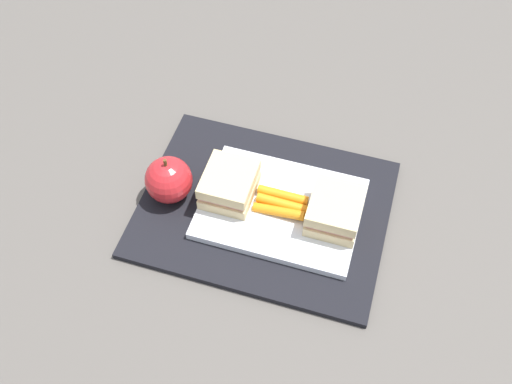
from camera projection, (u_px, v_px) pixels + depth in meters
The scene contains 7 objects.
ground_plane at pixel (264, 210), 0.87m from camera, with size 2.40×2.40×0.00m, color #56514C.
lunchbag_mat at pixel (264, 209), 0.87m from camera, with size 0.36×0.28×0.01m, color black.
food_tray at pixel (281, 208), 0.86m from camera, with size 0.23×0.17×0.01m, color white.
sandwich_half_left at pixel (335, 211), 0.82m from camera, with size 0.07×0.08×0.04m.
sandwich_half_right at pixel (229, 185), 0.85m from camera, with size 0.07×0.08×0.04m.
carrot_sticks_bundle at pixel (281, 203), 0.85m from camera, with size 0.08×0.04×0.02m.
apple at pixel (169, 180), 0.85m from camera, with size 0.07×0.07×0.08m.
Camera 1 is at (-0.13, 0.47, 0.73)m, focal length 41.26 mm.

